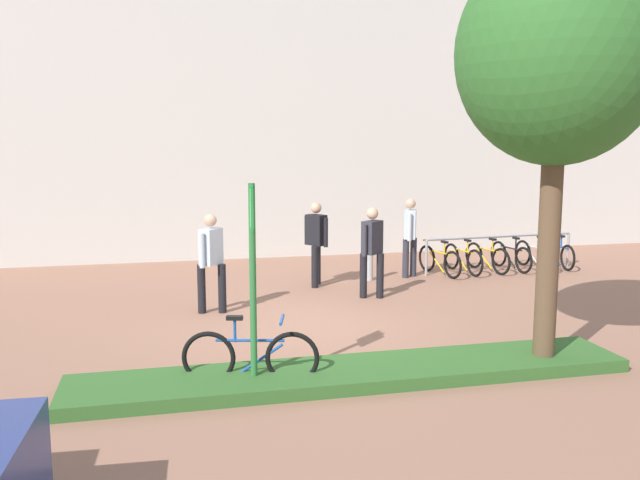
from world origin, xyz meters
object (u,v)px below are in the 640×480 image
object	(u,v)px
bollard_steel	(369,260)
person_suited_dark	(372,247)
person_suited_navy	(316,238)
person_casual_tan	(410,232)
parking_sign_post	(252,256)
person_shirt_blue	(211,257)
tree_sidewalk	(558,55)
bike_rack_cluster	(499,256)
bike_at_sign	(251,356)

from	to	relation	value
bollard_steel	person_suited_dark	size ratio (longest dim) A/B	0.52
person_suited_navy	person_casual_tan	size ratio (longest dim) A/B	1.00
parking_sign_post	person_casual_tan	distance (m)	7.25
person_shirt_blue	person_casual_tan	xyz separation A→B (m)	(4.43, 2.14, 0.00)
tree_sidewalk	person_suited_dark	bearing A→B (deg)	103.29
parking_sign_post	bike_rack_cluster	world-z (taller)	parking_sign_post
bike_rack_cluster	person_shirt_blue	xyz separation A→B (m)	(-6.69, -2.34, 0.64)
person_suited_dark	bike_at_sign	bearing A→B (deg)	-125.05
person_casual_tan	person_shirt_blue	bearing A→B (deg)	-154.20
person_suited_navy	person_casual_tan	world-z (taller)	same
bike_at_sign	person_suited_navy	distance (m)	5.71
bike_rack_cluster	person_casual_tan	size ratio (longest dim) A/B	2.18
bike_rack_cluster	parking_sign_post	bearing A→B (deg)	-136.81
tree_sidewalk	person_shirt_blue	bearing A→B (deg)	136.51
bike_rack_cluster	bollard_steel	size ratio (longest dim) A/B	4.17
bike_rack_cluster	tree_sidewalk	bearing A→B (deg)	-113.35
parking_sign_post	person_suited_dark	xyz separation A→B (m)	(2.80, 4.17, -0.63)
bike_at_sign	bollard_steel	size ratio (longest dim) A/B	1.83
bike_rack_cluster	person_shirt_blue	bearing A→B (deg)	-160.75
person_shirt_blue	person_suited_navy	size ratio (longest dim) A/B	1.00
person_shirt_blue	person_suited_dark	distance (m)	3.06
person_shirt_blue	person_suited_dark	xyz separation A→B (m)	(3.02, 0.44, 0.00)
bollard_steel	person_shirt_blue	world-z (taller)	person_shirt_blue
bike_rack_cluster	bollard_steel	distance (m)	3.24
tree_sidewalk	person_shirt_blue	distance (m)	6.32
bike_rack_cluster	person_casual_tan	distance (m)	2.36
person_casual_tan	bike_at_sign	bearing A→B (deg)	-126.44
parking_sign_post	person_suited_navy	bearing A→B (deg)	69.71
bollard_steel	person_suited_dark	xyz separation A→B (m)	(-0.44, -1.56, 0.53)
person_suited_dark	person_shirt_blue	bearing A→B (deg)	-171.75
bike_rack_cluster	bike_at_sign	bearing A→B (deg)	-137.62
bike_at_sign	person_shirt_blue	xyz separation A→B (m)	(-0.20, 3.58, 0.63)
bollard_steel	person_casual_tan	bearing A→B (deg)	8.60
tree_sidewalk	bike_at_sign	world-z (taller)	tree_sidewalk
person_casual_tan	person_suited_dark	bearing A→B (deg)	-129.54
bike_at_sign	person_shirt_blue	distance (m)	3.65
person_suited_dark	bike_rack_cluster	bearing A→B (deg)	27.37
parking_sign_post	bike_rack_cluster	distance (m)	8.96
bike_rack_cluster	person_shirt_blue	distance (m)	7.12
tree_sidewalk	bike_rack_cluster	distance (m)	7.63
bike_rack_cluster	person_casual_tan	xyz separation A→B (m)	(-2.26, -0.19, 0.64)
person_suited_navy	bike_rack_cluster	bearing A→B (deg)	7.92
tree_sidewalk	person_shirt_blue	xyz separation A→B (m)	(-4.03, 3.82, -3.00)
parking_sign_post	person_shirt_blue	bearing A→B (deg)	93.44
bollard_steel	person_suited_dark	distance (m)	1.70
person_suited_dark	tree_sidewalk	bearing A→B (deg)	-76.71
bollard_steel	person_suited_navy	world-z (taller)	person_suited_navy
bollard_steel	person_shirt_blue	size ratio (longest dim) A/B	0.52
tree_sidewalk	bike_rack_cluster	world-z (taller)	tree_sidewalk
person_casual_tan	parking_sign_post	bearing A→B (deg)	-125.60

